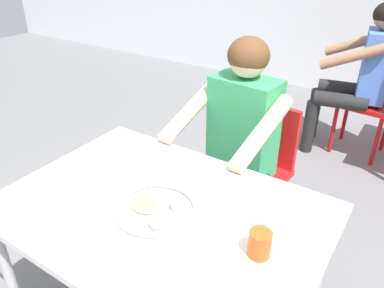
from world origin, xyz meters
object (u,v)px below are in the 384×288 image
(thali_tray, at_px, (156,210))
(chair_red_left, at_px, (378,100))
(drinking_cup, at_px, (260,243))
(chair_foreground, at_px, (251,161))
(diner_foreground, at_px, (234,137))
(table_foreground, at_px, (161,222))
(patron_background, at_px, (362,68))

(thali_tray, height_order, chair_red_left, chair_red_left)
(drinking_cup, height_order, chair_foreground, drinking_cup)
(drinking_cup, relative_size, diner_foreground, 0.08)
(thali_tray, relative_size, diner_foreground, 0.25)
(drinking_cup, bearing_deg, table_foreground, 177.97)
(drinking_cup, bearing_deg, chair_red_left, 89.92)
(table_foreground, height_order, diner_foreground, diner_foreground)
(thali_tray, relative_size, chair_red_left, 0.36)
(table_foreground, relative_size, chair_foreground, 1.50)
(table_foreground, xyz_separation_m, thali_tray, (0.01, -0.03, 0.08))
(chair_foreground, xyz_separation_m, patron_background, (0.28, 1.35, 0.26))
(patron_background, bearing_deg, diner_foreground, -100.73)
(table_foreground, bearing_deg, drinking_cup, -2.03)
(chair_foreground, xyz_separation_m, diner_foreground, (-0.02, -0.22, 0.25))
(table_foreground, relative_size, diner_foreground, 0.99)
(chair_foreground, relative_size, diner_foreground, 0.66)
(thali_tray, distance_m, drinking_cup, 0.40)
(drinking_cup, height_order, chair_red_left, chair_red_left)
(table_foreground, relative_size, thali_tray, 3.99)
(table_foreground, xyz_separation_m, patron_background, (0.25, 2.24, 0.07))
(table_foreground, height_order, chair_red_left, chair_red_left)
(diner_foreground, bearing_deg, chair_foreground, 85.65)
(chair_foreground, bearing_deg, patron_background, 78.27)
(drinking_cup, bearing_deg, chair_foreground, 115.85)
(patron_background, bearing_deg, chair_foreground, -101.73)
(table_foreground, bearing_deg, chair_foreground, 91.94)
(patron_background, bearing_deg, table_foreground, -96.37)
(drinking_cup, relative_size, patron_background, 0.07)
(table_foreground, distance_m, drinking_cup, 0.43)
(chair_foreground, height_order, chair_red_left, chair_red_left)
(drinking_cup, distance_m, chair_red_left, 2.29)
(drinking_cup, xyz_separation_m, patron_background, (-0.16, 2.26, -0.05))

